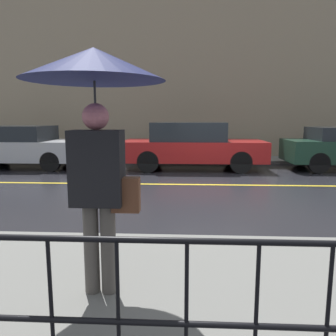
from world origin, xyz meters
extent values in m
plane|color=black|center=(0.00, 0.00, 0.00)|extent=(80.00, 80.00, 0.00)
cube|color=slate|center=(0.00, -5.31, 0.06)|extent=(28.00, 2.78, 0.11)
cube|color=slate|center=(0.00, 4.77, 0.06)|extent=(28.00, 1.70, 0.11)
cube|color=gold|center=(0.00, 0.00, 0.00)|extent=(25.20, 0.12, 0.01)
cube|color=gray|center=(0.00, 5.77, 3.29)|extent=(28.00, 0.30, 6.59)
cylinder|color=black|center=(0.00, -6.45, 1.00)|extent=(12.00, 0.04, 0.04)
cylinder|color=black|center=(0.00, -6.45, 0.51)|extent=(12.00, 0.04, 0.04)
cylinder|color=black|center=(-1.55, -6.45, 0.56)|extent=(0.02, 0.02, 0.89)
cylinder|color=black|center=(-1.16, -6.45, 0.56)|extent=(0.02, 0.02, 0.89)
cylinder|color=black|center=(-0.77, -6.45, 0.56)|extent=(0.02, 0.02, 0.89)
cylinder|color=black|center=(-0.39, -6.45, 0.56)|extent=(0.02, 0.02, 0.89)
cylinder|color=black|center=(0.00, -6.45, 0.56)|extent=(0.02, 0.02, 0.89)
cylinder|color=#4C4742|center=(-1.61, -5.42, 0.52)|extent=(0.13, 0.13, 0.81)
cylinder|color=#4C4742|center=(-1.46, -5.42, 0.52)|extent=(0.13, 0.13, 0.81)
cube|color=black|center=(-1.54, -5.42, 1.24)|extent=(0.44, 0.26, 0.64)
sphere|color=#C16D76|center=(-1.54, -5.42, 1.68)|extent=(0.22, 0.22, 0.22)
cylinder|color=#262628|center=(-1.54, -5.42, 1.60)|extent=(0.02, 0.02, 0.72)
cone|color=#191E4C|center=(-1.54, -5.42, 2.10)|extent=(1.18, 1.18, 0.26)
cube|color=brown|center=(-1.30, -5.42, 1.01)|extent=(0.24, 0.12, 0.30)
cube|color=#B2B5BA|center=(-6.31, 2.68, 0.59)|extent=(4.21, 1.94, 0.66)
cube|color=#1E2328|center=(-6.48, 2.68, 1.17)|extent=(2.19, 1.79, 0.49)
cylinder|color=black|center=(-5.01, 3.54, 0.31)|extent=(0.63, 0.22, 0.63)
cylinder|color=black|center=(-5.01, 1.82, 0.31)|extent=(0.63, 0.22, 0.63)
cylinder|color=black|center=(-7.62, 3.54, 0.31)|extent=(0.63, 0.22, 0.63)
cube|color=maroon|center=(-0.52, 2.68, 0.61)|extent=(4.58, 1.94, 0.65)
cube|color=#1E2328|center=(-0.70, 2.68, 1.23)|extent=(2.38, 1.78, 0.59)
cylinder|color=black|center=(0.90, 3.54, 0.34)|extent=(0.68, 0.22, 0.68)
cylinder|color=black|center=(0.90, 1.82, 0.34)|extent=(0.68, 0.22, 0.68)
cylinder|color=black|center=(-1.94, 3.54, 0.34)|extent=(0.68, 0.22, 0.68)
cylinder|color=black|center=(-1.94, 1.82, 0.34)|extent=(0.68, 0.22, 0.68)
cylinder|color=black|center=(3.26, 3.44, 0.32)|extent=(0.64, 0.22, 0.64)
cylinder|color=black|center=(3.26, 1.92, 0.32)|extent=(0.64, 0.22, 0.64)
camera|label=1|loc=(-0.79, -8.14, 1.66)|focal=35.00mm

